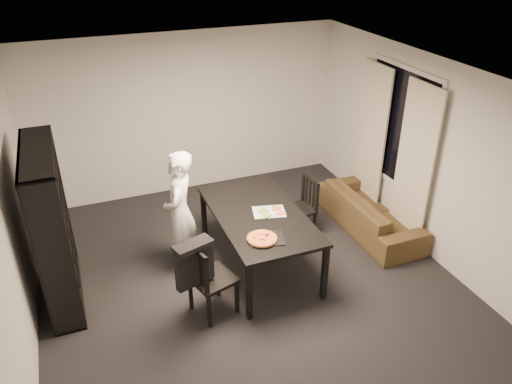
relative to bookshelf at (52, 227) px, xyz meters
name	(u,v)px	position (x,y,z in m)	size (l,w,h in m)	color
room	(247,191)	(2.16, -0.60, 0.35)	(5.01, 5.51, 2.61)	black
window_pane	(400,127)	(4.64, 0.00, 0.55)	(0.02, 1.40, 1.60)	black
window_frame	(399,127)	(4.64, 0.00, 0.55)	(0.03, 1.52, 1.72)	white
curtain_left	(414,166)	(4.56, -0.52, 0.20)	(0.03, 0.70, 2.25)	beige
curtain_right	(371,138)	(4.56, 0.52, 0.20)	(0.03, 0.70, 2.25)	beige
bookshelf	(52,227)	(0.00, 0.00, 0.00)	(0.35, 1.50, 1.90)	black
dining_table	(259,218)	(2.40, -0.34, -0.23)	(1.06, 1.90, 0.79)	black
chair_left	(206,276)	(1.50, -0.99, -0.40)	(0.56, 0.56, 0.97)	black
chair_right	(304,203)	(3.28, 0.15, -0.46)	(0.45, 0.45, 0.86)	black
draped_jacket	(194,262)	(1.38, -1.03, -0.15)	(0.46, 0.30, 0.53)	black
person	(180,212)	(1.48, 0.02, -0.13)	(0.59, 0.39, 1.63)	white
baking_tray	(267,238)	(2.27, -0.90, -0.15)	(0.40, 0.32, 0.01)	black
pepperoni_pizza	(262,238)	(2.21, -0.91, -0.13)	(0.35, 0.35, 0.03)	#AB6631
kitchen_towel	(269,212)	(2.53, -0.36, -0.15)	(0.40, 0.30, 0.01)	white
pizza_slices	(271,212)	(2.55, -0.38, -0.14)	(0.37, 0.31, 0.01)	gold
sofa	(370,212)	(4.25, -0.11, -0.67)	(1.89, 0.74, 0.55)	#3E3119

